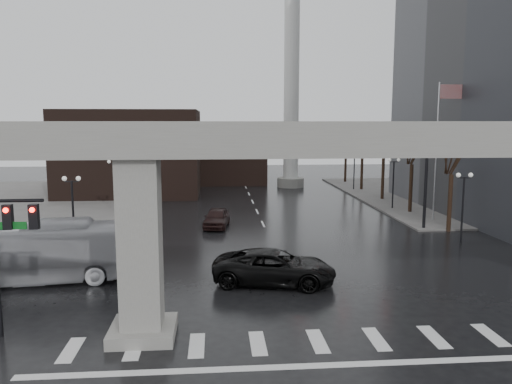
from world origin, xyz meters
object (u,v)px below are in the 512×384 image
at_px(pickup_truck, 275,267).
at_px(far_car, 217,218).
at_px(signal_mast_arm, 380,158).
at_px(city_bus, 37,252).

distance_m(pickup_truck, far_car, 15.13).
bearing_deg(far_car, signal_mast_arm, -1.77).
relative_size(pickup_truck, far_car, 1.42).
height_order(signal_mast_arm, far_car, signal_mast_arm).
relative_size(signal_mast_arm, city_bus, 1.01).
relative_size(city_bus, far_car, 2.58).
distance_m(city_bus, far_car, 16.65).
height_order(pickup_truck, far_car, pickup_truck).
bearing_deg(city_bus, pickup_truck, -101.29).
height_order(signal_mast_arm, city_bus, signal_mast_arm).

